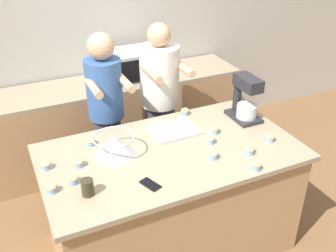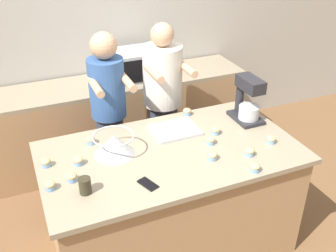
{
  "view_description": "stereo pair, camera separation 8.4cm",
  "coord_description": "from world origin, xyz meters",
  "px_view_note": "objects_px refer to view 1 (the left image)",
  "views": [
    {
      "loc": [
        -1.04,
        -2.19,
        2.52
      ],
      "look_at": [
        0.0,
        0.05,
        1.11
      ],
      "focal_mm": 42.0,
      "sensor_mm": 36.0,
      "label": 1
    },
    {
      "loc": [
        -0.97,
        -2.22,
        2.52
      ],
      "look_at": [
        0.0,
        0.05,
        1.11
      ],
      "focal_mm": 42.0,
      "sensor_mm": 36.0,
      "label": 2
    }
  ],
  "objects_px": {
    "cupcake_3": "(46,165)",
    "cupcake_10": "(185,111)",
    "baking_tray": "(174,129)",
    "cupcake_8": "(90,142)",
    "person_right": "(160,107)",
    "cell_phone": "(150,184)",
    "cupcake_11": "(52,188)",
    "cupcake_4": "(270,138)",
    "cupcake_0": "(215,130)",
    "cupcake_9": "(250,150)",
    "drinking_glass": "(88,187)",
    "stand_mixer": "(245,100)",
    "cupcake_1": "(79,163)",
    "cupcake_7": "(213,155)",
    "microwave_oven": "(131,65)",
    "person_left": "(107,117)",
    "cupcake_5": "(256,166)",
    "cupcake_6": "(210,140)",
    "mixing_bowl": "(114,145)",
    "cupcake_2": "(73,179)"
  },
  "relations": [
    {
      "from": "cupcake_3",
      "to": "cupcake_10",
      "type": "height_order",
      "value": "same"
    },
    {
      "from": "baking_tray",
      "to": "cupcake_8",
      "type": "height_order",
      "value": "cupcake_8"
    },
    {
      "from": "person_right",
      "to": "cupcake_3",
      "type": "bearing_deg",
      "value": -150.34
    },
    {
      "from": "cell_phone",
      "to": "cupcake_11",
      "type": "bearing_deg",
      "value": 161.21
    },
    {
      "from": "cupcake_3",
      "to": "cupcake_4",
      "type": "relative_size",
      "value": 1.0
    },
    {
      "from": "cupcake_0",
      "to": "cupcake_9",
      "type": "relative_size",
      "value": 1.0
    },
    {
      "from": "baking_tray",
      "to": "drinking_glass",
      "type": "distance_m",
      "value": 0.95
    },
    {
      "from": "baking_tray",
      "to": "person_right",
      "type": "bearing_deg",
      "value": 77.22
    },
    {
      "from": "cupcake_9",
      "to": "stand_mixer",
      "type": "bearing_deg",
      "value": 59.99
    },
    {
      "from": "cell_phone",
      "to": "cupcake_1",
      "type": "xyz_separation_m",
      "value": [
        -0.37,
        0.4,
        0.02
      ]
    },
    {
      "from": "stand_mixer",
      "to": "cupcake_7",
      "type": "distance_m",
      "value": 0.69
    },
    {
      "from": "microwave_oven",
      "to": "cupcake_8",
      "type": "distance_m",
      "value": 1.36
    },
    {
      "from": "cupcake_1",
      "to": "cupcake_8",
      "type": "relative_size",
      "value": 1.0
    },
    {
      "from": "person_right",
      "to": "stand_mixer",
      "type": "distance_m",
      "value": 0.83
    },
    {
      "from": "stand_mixer",
      "to": "cupcake_0",
      "type": "relative_size",
      "value": 5.44
    },
    {
      "from": "microwave_oven",
      "to": "cupcake_7",
      "type": "bearing_deg",
      "value": -90.0
    },
    {
      "from": "person_left",
      "to": "cupcake_7",
      "type": "xyz_separation_m",
      "value": [
        0.47,
        -1.02,
        0.09
      ]
    },
    {
      "from": "cupcake_3",
      "to": "cupcake_11",
      "type": "bearing_deg",
      "value": -92.07
    },
    {
      "from": "cell_phone",
      "to": "cupcake_4",
      "type": "bearing_deg",
      "value": 6.18
    },
    {
      "from": "cupcake_0",
      "to": "cupcake_4",
      "type": "distance_m",
      "value": 0.43
    },
    {
      "from": "microwave_oven",
      "to": "cupcake_11",
      "type": "distance_m",
      "value": 1.92
    },
    {
      "from": "person_right",
      "to": "cupcake_4",
      "type": "height_order",
      "value": "person_right"
    },
    {
      "from": "cupcake_3",
      "to": "cupcake_5",
      "type": "bearing_deg",
      "value": -25.33
    },
    {
      "from": "cupcake_6",
      "to": "cupcake_9",
      "type": "height_order",
      "value": "same"
    },
    {
      "from": "cupcake_1",
      "to": "person_right",
      "type": "bearing_deg",
      "value": 37.63
    },
    {
      "from": "person_left",
      "to": "mixing_bowl",
      "type": "bearing_deg",
      "value": -102.13
    },
    {
      "from": "cupcake_5",
      "to": "cupcake_9",
      "type": "distance_m",
      "value": 0.19
    },
    {
      "from": "cupcake_10",
      "to": "baking_tray",
      "type": "bearing_deg",
      "value": -134.18
    },
    {
      "from": "microwave_oven",
      "to": "cupcake_10",
      "type": "distance_m",
      "value": 1.01
    },
    {
      "from": "cell_phone",
      "to": "cupcake_2",
      "type": "height_order",
      "value": "cupcake_2"
    },
    {
      "from": "mixing_bowl",
      "to": "cupcake_9",
      "type": "distance_m",
      "value": 0.98
    },
    {
      "from": "mixing_bowl",
      "to": "cell_phone",
      "type": "xyz_separation_m",
      "value": [
        0.1,
        -0.43,
        -0.08
      ]
    },
    {
      "from": "cupcake_6",
      "to": "cupcake_10",
      "type": "distance_m",
      "value": 0.49
    },
    {
      "from": "person_left",
      "to": "cupcake_10",
      "type": "relative_size",
      "value": 23.42
    },
    {
      "from": "cupcake_1",
      "to": "cupcake_4",
      "type": "distance_m",
      "value": 1.43
    },
    {
      "from": "cupcake_1",
      "to": "stand_mixer",
      "type": "bearing_deg",
      "value": 4.11
    },
    {
      "from": "person_right",
      "to": "microwave_oven",
      "type": "height_order",
      "value": "person_right"
    },
    {
      "from": "cupcake_9",
      "to": "cupcake_10",
      "type": "distance_m",
      "value": 0.75
    },
    {
      "from": "cupcake_2",
      "to": "cupcake_0",
      "type": "bearing_deg",
      "value": 8.07
    },
    {
      "from": "cupcake_9",
      "to": "cupcake_11",
      "type": "relative_size",
      "value": 1.0
    },
    {
      "from": "cupcake_9",
      "to": "cupcake_10",
      "type": "relative_size",
      "value": 1.0
    },
    {
      "from": "stand_mixer",
      "to": "drinking_glass",
      "type": "xyz_separation_m",
      "value": [
        -1.45,
        -0.43,
        -0.11
      ]
    },
    {
      "from": "cupcake_2",
      "to": "cupcake_10",
      "type": "xyz_separation_m",
      "value": [
        1.09,
        0.54,
        0.0
      ]
    },
    {
      "from": "stand_mixer",
      "to": "microwave_oven",
      "type": "xyz_separation_m",
      "value": [
        -0.54,
        1.26,
        -0.04
      ]
    },
    {
      "from": "cupcake_11",
      "to": "person_right",
      "type": "bearing_deg",
      "value": 38.62
    },
    {
      "from": "cupcake_7",
      "to": "cupcake_10",
      "type": "height_order",
      "value": "same"
    },
    {
      "from": "cell_phone",
      "to": "person_left",
      "type": "bearing_deg",
      "value": 87.41
    },
    {
      "from": "stand_mixer",
      "to": "cupcake_4",
      "type": "relative_size",
      "value": 5.44
    },
    {
      "from": "cupcake_2",
      "to": "cupcake_6",
      "type": "bearing_deg",
      "value": 2.75
    },
    {
      "from": "cupcake_1",
      "to": "cupcake_11",
      "type": "xyz_separation_m",
      "value": [
        -0.22,
        -0.2,
        0.0
      ]
    }
  ]
}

